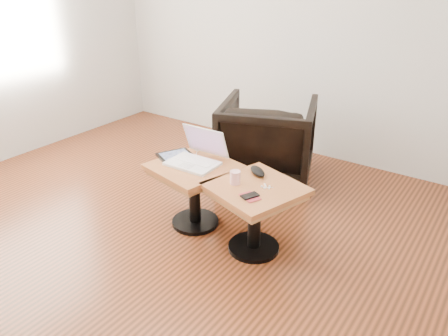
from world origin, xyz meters
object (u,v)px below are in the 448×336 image
Objects in this scene: laptop at (197,156)px; armchair at (267,140)px; side_table_right at (255,203)px; striped_cup at (235,177)px; side_table_left at (194,180)px.

laptop is 0.98m from armchair.
laptop reaches higher than side_table_right.
armchair reaches higher than striped_cup.
side_table_right is 0.59m from laptop.
side_table_right is 0.22m from striped_cup.
side_table_left and side_table_right have the same top height.
side_table_right is 7.64× the size of striped_cup.
armchair is (-0.37, 1.08, -0.17)m from striped_cup.
armchair is at bearing 85.61° from laptop.
side_table_left is 0.18m from laptop.
armchair is (0.05, 0.96, -0.17)m from laptop.
armchair is (-0.51, 1.04, 0.00)m from side_table_right.
armchair reaches higher than side_table_left.
laptop is at bearing -170.56° from side_table_right.
striped_cup is at bearing 2.17° from side_table_left.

